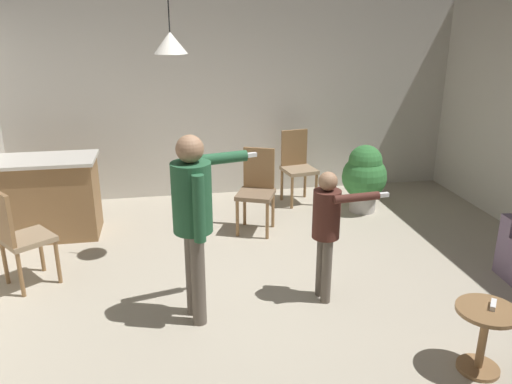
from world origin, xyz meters
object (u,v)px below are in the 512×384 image
object	(u,v)px
dining_chair_near_wall	(19,234)
person_adult	(194,209)
dining_chair_by_counter	(257,187)
person_child	(327,222)
potted_plant_corner	(364,175)
dining_chair_centre_back	(297,164)
spare_remote_on_table	(493,305)
kitchen_counter	(44,198)
side_table_by_couch	(484,332)

from	to	relation	value
dining_chair_near_wall	person_adult	bearing A→B (deg)	26.11
dining_chair_by_counter	dining_chair_near_wall	bearing A→B (deg)	44.27
person_child	dining_chair_near_wall	world-z (taller)	person_child
person_adult	potted_plant_corner	size ratio (longest dim) A/B	1.80
dining_chair_centre_back	spare_remote_on_table	size ratio (longest dim) A/B	7.69
person_adult	potted_plant_corner	bearing A→B (deg)	119.76
dining_chair_near_wall	dining_chair_centre_back	xyz separation A→B (m)	(3.18, 1.87, 0.00)
kitchen_counter	person_child	bearing A→B (deg)	-34.83
person_child	dining_chair_near_wall	bearing A→B (deg)	-110.17
dining_chair_by_counter	kitchen_counter	bearing A→B (deg)	16.74
person_adult	spare_remote_on_table	distance (m)	2.35
person_adult	potted_plant_corner	world-z (taller)	person_adult
person_adult	person_child	bearing A→B (deg)	82.56
kitchen_counter	side_table_by_couch	distance (m)	4.81
person_adult	dining_chair_by_counter	size ratio (longest dim) A/B	1.62
person_adult	dining_chair_near_wall	bearing A→B (deg)	-130.71
person_adult	dining_chair_centre_back	xyz separation A→B (m)	(1.57, 2.71, -0.46)
person_adult	dining_chair_by_counter	distance (m)	2.06
person_child	spare_remote_on_table	xyz separation A→B (m)	(0.87, -1.17, -0.22)
person_child	dining_chair_centre_back	xyz separation A→B (m)	(0.40, 2.60, -0.22)
person_child	potted_plant_corner	bearing A→B (deg)	144.73
potted_plant_corner	person_adult	bearing A→B (deg)	-137.13
side_table_by_couch	dining_chair_centre_back	xyz separation A→B (m)	(-0.42, 3.78, 0.22)
side_table_by_couch	dining_chair_centre_back	world-z (taller)	dining_chair_centre_back
potted_plant_corner	dining_chair_centre_back	bearing A→B (deg)	145.73
side_table_by_couch	person_adult	xyz separation A→B (m)	(-2.00, 1.07, 0.68)
dining_chair_centre_back	dining_chair_by_counter	bearing A→B (deg)	41.24
side_table_by_couch	person_adult	size ratio (longest dim) A/B	0.32
side_table_by_couch	dining_chair_centre_back	size ratio (longest dim) A/B	0.52
dining_chair_by_counter	potted_plant_corner	size ratio (longest dim) A/B	1.11
side_table_by_couch	spare_remote_on_table	distance (m)	0.22
dining_chair_by_counter	person_child	bearing A→B (deg)	123.45
person_child	dining_chair_by_counter	size ratio (longest dim) A/B	1.23
person_adult	spare_remote_on_table	size ratio (longest dim) A/B	12.50
person_child	dining_chair_by_counter	world-z (taller)	person_child
side_table_by_couch	person_child	size ratio (longest dim) A/B	0.42
side_table_by_couch	dining_chair_near_wall	xyz separation A→B (m)	(-3.61, 1.91, 0.22)
dining_chair_by_counter	dining_chair_centre_back	size ratio (longest dim) A/B	1.00
person_adult	spare_remote_on_table	xyz separation A→B (m)	(2.05, -1.05, -0.47)
dining_chair_by_counter	spare_remote_on_table	size ratio (longest dim) A/B	7.69
dining_chair_by_counter	dining_chair_near_wall	distance (m)	2.64
side_table_by_couch	dining_chair_near_wall	distance (m)	4.09
side_table_by_couch	kitchen_counter	bearing A→B (deg)	139.21
potted_plant_corner	spare_remote_on_table	bearing A→B (deg)	-95.39
dining_chair_centre_back	potted_plant_corner	bearing A→B (deg)	136.13
dining_chair_by_counter	spare_remote_on_table	world-z (taller)	dining_chair_by_counter
person_child	potted_plant_corner	xyz separation A→B (m)	(1.18, 2.07, -0.26)
kitchen_counter	dining_chair_centre_back	bearing A→B (deg)	11.25
kitchen_counter	person_child	xyz separation A→B (m)	(2.81, -1.96, 0.28)
dining_chair_by_counter	dining_chair_centre_back	world-z (taller)	same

